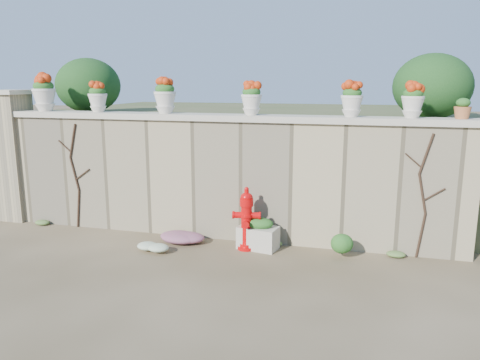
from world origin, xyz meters
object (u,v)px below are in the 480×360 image
(urn_pot_0, at_px, (44,93))
(fire_hydrant, at_px, (246,218))
(planter_box, at_px, (258,234))
(terracotta_pot, at_px, (463,110))

(urn_pot_0, bearing_deg, fire_hydrant, -7.74)
(fire_hydrant, height_order, urn_pot_0, urn_pot_0)
(fire_hydrant, relative_size, planter_box, 1.50)
(fire_hydrant, bearing_deg, planter_box, 13.22)
(planter_box, height_order, urn_pot_0, urn_pot_0)
(fire_hydrant, distance_m, planter_box, 0.33)
(urn_pot_0, xyz_separation_m, terracotta_pot, (7.04, -0.00, -0.19))
(fire_hydrant, height_order, terracotta_pot, terracotta_pot)
(fire_hydrant, distance_m, terracotta_pot, 3.58)
(planter_box, bearing_deg, fire_hydrant, -147.05)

